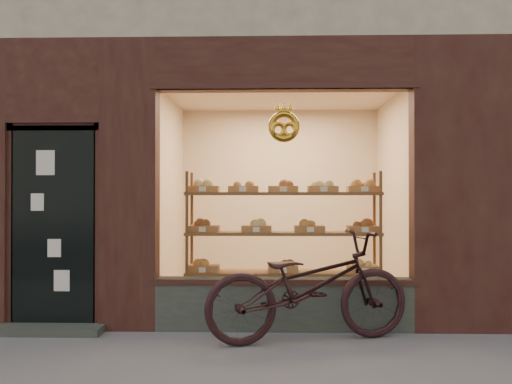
{
  "coord_description": "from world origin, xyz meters",
  "views": [
    {
      "loc": [
        0.32,
        -3.94,
        1.41
      ],
      "look_at": [
        0.16,
        2.0,
        1.47
      ],
      "focal_mm": 40.0,
      "sensor_mm": 36.0,
      "label": 1
    }
  ],
  "objects": [
    {
      "name": "bicycle",
      "position": [
        0.68,
        1.65,
        0.54
      ],
      "size": [
        2.18,
        1.24,
        1.08
      ],
      "primitive_type": "imported",
      "rotation": [
        0.0,
        0.0,
        1.84
      ],
      "color": "black",
      "rests_on": "ground"
    },
    {
      "name": "display_shelf",
      "position": [
        0.45,
        2.55,
        0.89
      ],
      "size": [
        2.2,
        0.45,
        1.7
      ],
      "color": "brown",
      "rests_on": "ground"
    }
  ]
}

